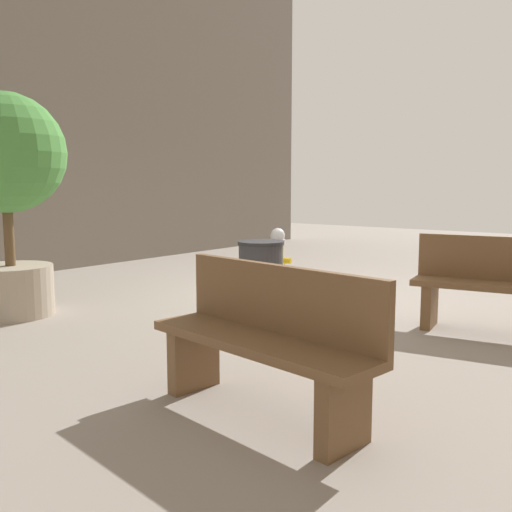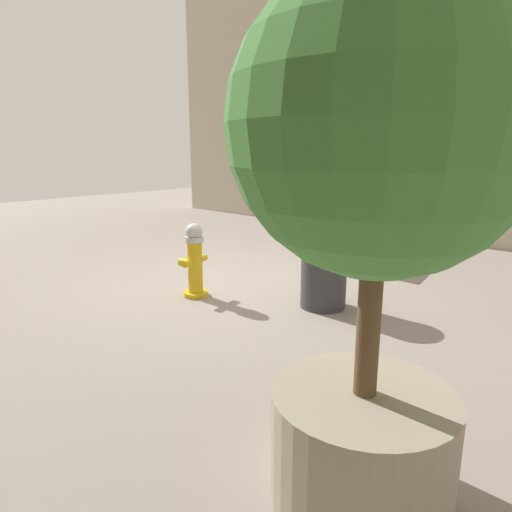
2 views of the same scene
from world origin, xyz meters
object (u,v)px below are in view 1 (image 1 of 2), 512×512
(fire_hydrant, at_px, (278,259))
(planter_tree, at_px, (6,177))
(bench_near, at_px, (500,284))
(trash_bin, at_px, (261,278))
(bench_far, at_px, (267,338))

(fire_hydrant, distance_m, planter_tree, 3.57)
(bench_near, xyz_separation_m, trash_bin, (2.35, 0.80, -0.07))
(bench_near, relative_size, planter_tree, 0.68)
(bench_near, distance_m, trash_bin, 2.48)
(bench_far, relative_size, planter_tree, 0.69)
(bench_near, distance_m, planter_tree, 5.30)
(bench_far, height_order, planter_tree, planter_tree)
(bench_far, xyz_separation_m, planter_tree, (3.90, -0.47, 1.05))
(fire_hydrant, relative_size, trash_bin, 1.04)
(fire_hydrant, relative_size, bench_far, 0.51)
(trash_bin, bearing_deg, bench_far, 127.81)
(fire_hydrant, height_order, trash_bin, fire_hydrant)
(bench_far, bearing_deg, bench_near, -102.22)
(bench_far, xyz_separation_m, trash_bin, (1.70, -2.19, -0.08))
(planter_tree, relative_size, trash_bin, 2.95)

